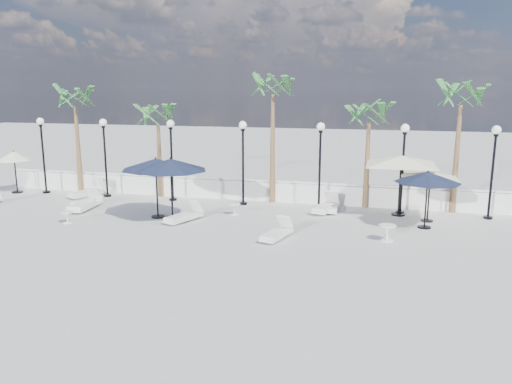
% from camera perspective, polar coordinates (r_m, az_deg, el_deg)
% --- Properties ---
extents(ground, '(100.00, 100.00, 0.00)m').
position_cam_1_polar(ground, '(17.18, -7.33, -6.27)').
color(ground, '#A3A49E').
rests_on(ground, ground).
extents(balustrade, '(26.00, 0.30, 1.01)m').
position_cam_1_polar(balustrade, '(23.96, -0.84, 0.20)').
color(balustrade, silver).
rests_on(balustrade, ground).
extents(lamppost_0, '(0.36, 0.36, 3.84)m').
position_cam_1_polar(lamppost_0, '(27.42, -23.23, 5.01)').
color(lamppost_0, black).
rests_on(lamppost_0, ground).
extents(lamppost_1, '(0.36, 0.36, 3.84)m').
position_cam_1_polar(lamppost_1, '(25.46, -16.92, 4.99)').
color(lamppost_1, black).
rests_on(lamppost_1, ground).
extents(lamppost_2, '(0.36, 0.36, 3.84)m').
position_cam_1_polar(lamppost_2, '(23.85, -9.66, 4.91)').
color(lamppost_2, black).
rests_on(lamppost_2, ground).
extents(lamppost_3, '(0.36, 0.36, 3.84)m').
position_cam_1_polar(lamppost_3, '(22.68, -1.50, 4.71)').
color(lamppost_3, black).
rests_on(lamppost_3, ground).
extents(lamppost_4, '(0.36, 0.36, 3.84)m').
position_cam_1_polar(lamppost_4, '(22.00, 7.33, 4.40)').
color(lamppost_4, black).
rests_on(lamppost_4, ground).
extents(lamppost_5, '(0.36, 0.36, 3.84)m').
position_cam_1_polar(lamppost_5, '(21.87, 16.49, 3.96)').
color(lamppost_5, black).
rests_on(lamppost_5, ground).
extents(lamppost_6, '(0.36, 0.36, 3.84)m').
position_cam_1_polar(lamppost_6, '(22.30, 25.52, 3.43)').
color(lamppost_6, black).
rests_on(lamppost_6, ground).
extents(palm_0, '(2.60, 2.60, 5.50)m').
position_cam_1_polar(palm_0, '(27.06, -19.99, 9.52)').
color(palm_0, brown).
rests_on(palm_0, ground).
extents(palm_1, '(2.60, 2.60, 4.70)m').
position_cam_1_polar(palm_1, '(24.88, -11.15, 8.06)').
color(palm_1, brown).
rests_on(palm_1, ground).
extents(palm_2, '(2.60, 2.60, 6.10)m').
position_cam_1_polar(palm_2, '(22.99, 1.95, 11.37)').
color(palm_2, brown).
rests_on(palm_2, ground).
extents(palm_3, '(2.60, 2.60, 4.90)m').
position_cam_1_polar(palm_3, '(22.52, 12.79, 8.10)').
color(palm_3, brown).
rests_on(palm_3, ground).
extents(palm_4, '(2.60, 2.60, 5.70)m').
position_cam_1_polar(palm_4, '(22.69, 22.39, 9.51)').
color(palm_4, brown).
rests_on(palm_4, ground).
extents(lounger_0, '(0.87, 2.18, 0.80)m').
position_cam_1_polar(lounger_0, '(23.38, -18.93, -1.25)').
color(lounger_0, white).
rests_on(lounger_0, ground).
extents(lounger_2, '(1.46, 2.15, 0.77)m').
position_cam_1_polar(lounger_2, '(26.00, -18.48, 0.04)').
color(lounger_2, white).
rests_on(lounger_2, ground).
extents(lounger_3, '(0.74, 1.75, 0.64)m').
position_cam_1_polar(lounger_3, '(24.27, -18.76, -0.91)').
color(lounger_3, white).
rests_on(lounger_3, ground).
extents(lounger_4, '(0.98, 1.82, 0.65)m').
position_cam_1_polar(lounger_4, '(17.91, 2.39, -4.69)').
color(lounger_4, white).
rests_on(lounger_4, ground).
extents(lounger_5, '(1.20, 1.91, 0.68)m').
position_cam_1_polar(lounger_5, '(20.36, -8.26, -2.73)').
color(lounger_5, white).
rests_on(lounger_5, ground).
extents(lounger_6, '(1.08, 2.04, 0.73)m').
position_cam_1_polar(lounger_6, '(21.93, 7.99, -1.62)').
color(lounger_6, white).
rests_on(lounger_6, ground).
extents(lounger_7, '(0.61, 1.78, 0.66)m').
position_cam_1_polar(lounger_7, '(22.08, 8.59, -1.61)').
color(lounger_7, white).
rests_on(lounger_7, ground).
extents(side_table_0, '(0.48, 0.48, 0.46)m').
position_cam_1_polar(side_table_0, '(21.27, -20.75, -2.62)').
color(side_table_0, white).
rests_on(side_table_0, ground).
extents(side_table_1, '(0.48, 0.48, 0.47)m').
position_cam_1_polar(side_table_1, '(21.22, -2.46, -1.86)').
color(side_table_1, white).
rests_on(side_table_1, ground).
extents(side_table_2, '(0.59, 0.59, 0.57)m').
position_cam_1_polar(side_table_2, '(18.23, 14.78, -4.37)').
color(side_table_2, white).
rests_on(side_table_2, ground).
extents(parasol_navy_left, '(2.87, 2.87, 2.53)m').
position_cam_1_polar(parasol_navy_left, '(20.80, -11.38, 3.11)').
color(parasol_navy_left, black).
rests_on(parasol_navy_left, ground).
extents(parasol_navy_mid, '(2.93, 2.93, 2.63)m').
position_cam_1_polar(parasol_navy_mid, '(20.04, -9.72, 3.06)').
color(parasol_navy_mid, black).
rests_on(parasol_navy_mid, ground).
extents(parasol_navy_right, '(2.51, 2.51, 2.25)m').
position_cam_1_polar(parasol_navy_right, '(19.95, 19.04, 1.57)').
color(parasol_navy_right, black).
rests_on(parasol_navy_right, ground).
extents(parasol_cream_sq_a, '(5.58, 5.58, 2.74)m').
position_cam_1_polar(parasol_cream_sq_a, '(21.57, 16.30, 3.99)').
color(parasol_cream_sq_a, black).
rests_on(parasol_cream_sq_a, ground).
extents(parasol_cream_sq_b, '(4.38, 4.38, 2.20)m').
position_cam_1_polar(parasol_cream_sq_b, '(20.98, 19.33, 2.18)').
color(parasol_cream_sq_b, black).
rests_on(parasol_cream_sq_b, ground).
extents(parasol_cream_small, '(1.78, 1.78, 2.19)m').
position_cam_1_polar(parasol_cream_small, '(28.19, -25.93, 3.66)').
color(parasol_cream_small, black).
rests_on(parasol_cream_small, ground).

